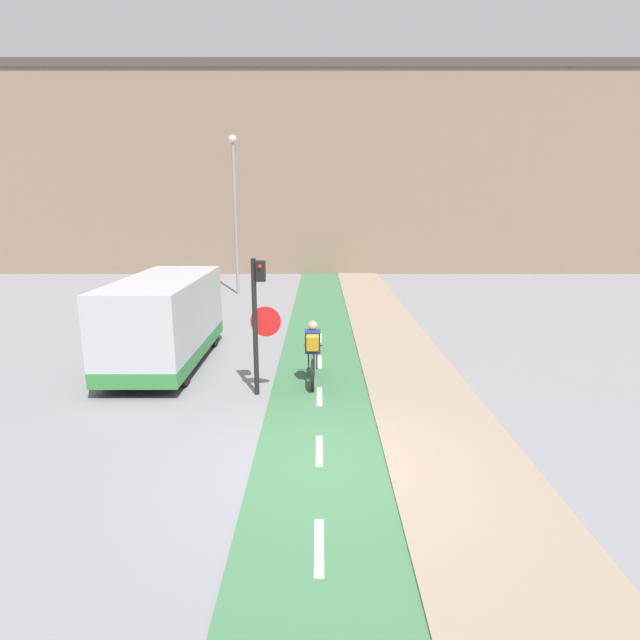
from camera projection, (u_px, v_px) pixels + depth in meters
ground_plane at (320, 466)px, 8.18m from camera, size 120.00×120.00×0.00m
bike_lane at (320, 465)px, 8.18m from camera, size 2.21×60.00×0.02m
sidewalk_strip at (460, 465)px, 8.17m from camera, size 2.40×60.00×0.05m
building_row_background at (320, 173)px, 31.89m from camera, size 60.00×5.20×12.26m
traffic_light_pole at (259, 312)px, 10.85m from camera, size 0.67×0.25×3.07m
street_lamp_far at (235, 200)px, 22.98m from camera, size 0.36×0.36×7.24m
cyclist_near at (313, 354)px, 11.80m from camera, size 0.46×1.71×1.53m
van at (166, 322)px, 13.21m from camera, size 1.98×5.24×2.32m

